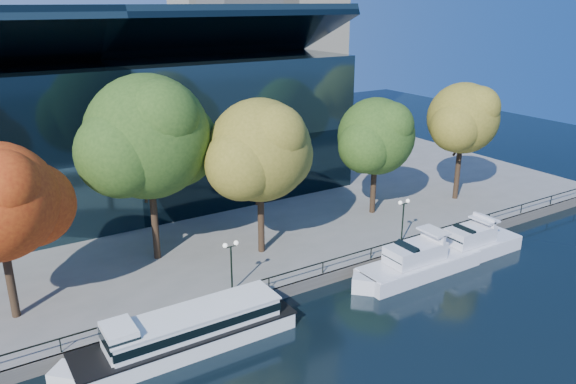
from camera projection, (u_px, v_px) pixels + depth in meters
ground at (292, 320)px, 40.22m from camera, size 160.00×160.00×0.00m
promenade at (133, 182)px, 69.17m from camera, size 90.00×67.08×1.00m
railing at (269, 278)px, 42.19m from camera, size 88.20×0.08×0.99m
convention_building at (104, 129)px, 60.89m from camera, size 50.00×24.57×21.43m
tour_boat at (182, 332)px, 36.49m from camera, size 16.15×3.60×3.06m
cruiser_near at (415, 263)px, 46.44m from camera, size 12.63×3.25×3.66m
cruiser_far at (469, 245)px, 49.86m from camera, size 10.99×3.05×3.59m
tree_1 at (0, 204)px, 36.27m from camera, size 9.84×8.07×12.37m
tree_2 at (151, 139)px, 44.41m from camera, size 12.40×10.17×15.50m
tree_3 at (262, 152)px, 46.13m from camera, size 10.67×8.75×13.36m
tree_4 at (377, 138)px, 55.45m from camera, size 9.55×7.83×11.84m
tree_5 at (464, 120)px, 59.25m from camera, size 9.37×7.68×12.71m
lamp_1 at (231, 255)px, 41.28m from camera, size 1.26×0.36×4.03m
lamp_2 at (403, 211)px, 49.92m from camera, size 1.26×0.36×4.03m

